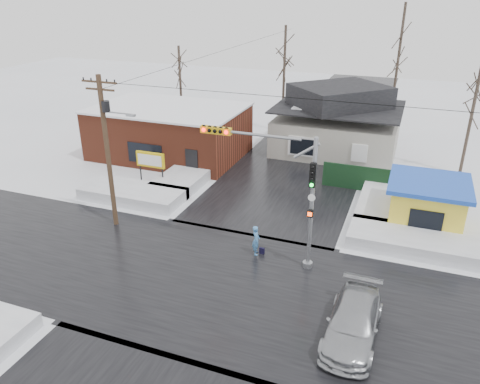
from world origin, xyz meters
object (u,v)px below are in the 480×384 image
(traffic_signal, at_px, (281,182))
(car, at_px, (353,322))
(kiosk, at_px, (427,203))
(pedestrian, at_px, (256,240))
(utility_pole, at_px, (108,144))
(marquee_sign, at_px, (150,161))

(traffic_signal, xyz_separation_m, car, (4.49, -4.45, -3.81))
(car, bearing_deg, kiosk, 78.29)
(traffic_signal, bearing_deg, pedestrian, 167.66)
(utility_pole, bearing_deg, pedestrian, -1.52)
(utility_pole, bearing_deg, kiosk, 20.44)
(utility_pole, distance_m, car, 16.27)
(marquee_sign, bearing_deg, pedestrian, -31.71)
(traffic_signal, distance_m, car, 7.38)
(kiosk, height_order, pedestrian, kiosk)
(marquee_sign, height_order, pedestrian, marquee_sign)
(kiosk, relative_size, car, 0.91)
(traffic_signal, relative_size, utility_pole, 0.78)
(marquee_sign, xyz_separation_m, pedestrian, (10.09, -6.23, -1.08))
(marquee_sign, bearing_deg, traffic_signal, -29.72)
(traffic_signal, xyz_separation_m, kiosk, (7.07, 7.03, -3.08))
(marquee_sign, distance_m, pedestrian, 11.91)
(utility_pole, xyz_separation_m, pedestrian, (9.02, -0.24, -4.28))
(marquee_sign, relative_size, kiosk, 0.55)
(traffic_signal, bearing_deg, utility_pole, 177.05)
(traffic_signal, distance_m, marquee_sign, 13.42)
(marquee_sign, xyz_separation_m, kiosk, (18.50, 0.50, -0.46))
(traffic_signal, height_order, utility_pole, utility_pole)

